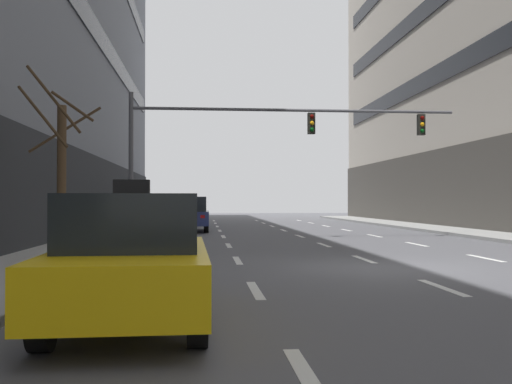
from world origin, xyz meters
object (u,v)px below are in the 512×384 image
taxi_driving_2 (133,260)px  car_driving_0 (191,212)px  car_driving_1 (189,214)px  street_tree_0 (61,170)px  traffic_signal_0 (258,133)px

taxi_driving_2 → car_driving_0: bearing=89.7°
car_driving_1 → taxi_driving_2: 22.02m
car_driving_0 → taxi_driving_2: (-0.18, -29.89, -0.01)m
car_driving_0 → street_tree_0: (-2.76, -22.38, 1.46)m
car_driving_0 → traffic_signal_0: 14.55m
traffic_signal_0 → street_tree_0: size_ratio=2.86×
taxi_driving_2 → street_tree_0: 8.08m
street_tree_0 → car_driving_1: bearing=79.0°
traffic_signal_0 → taxi_driving_2: bearing=-100.8°
car_driving_0 → street_tree_0: street_tree_0 is taller
taxi_driving_2 → traffic_signal_0: size_ratio=0.33×
car_driving_1 → traffic_signal_0: size_ratio=0.35×
taxi_driving_2 → street_tree_0: (-2.59, 7.51, 1.47)m
taxi_driving_2 → traffic_signal_0: traffic_signal_0 is taller
car_driving_0 → car_driving_1: (0.05, -7.87, 0.04)m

